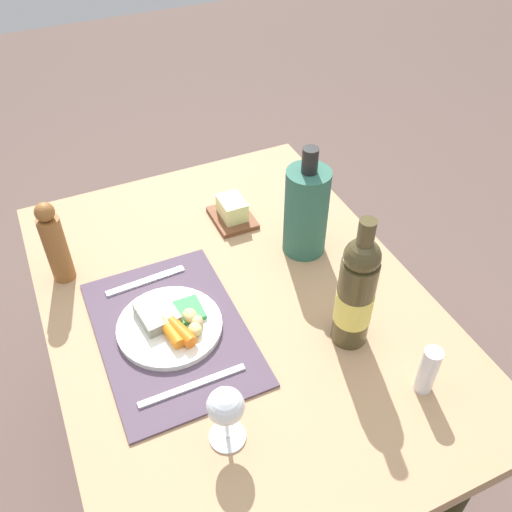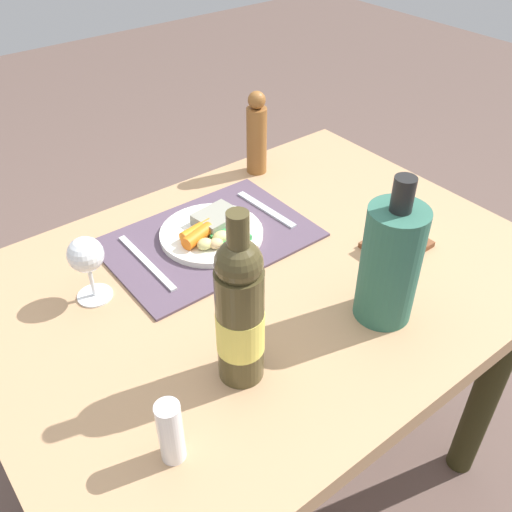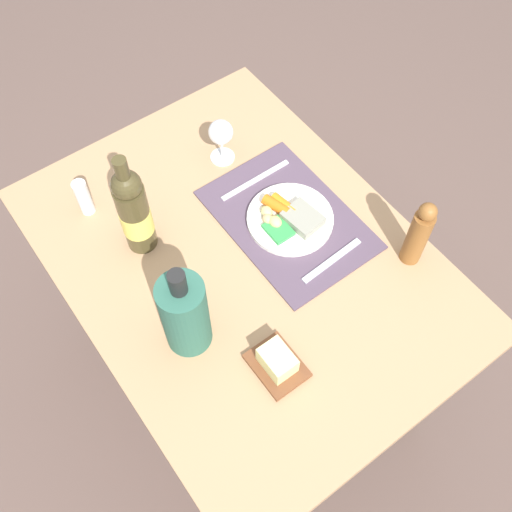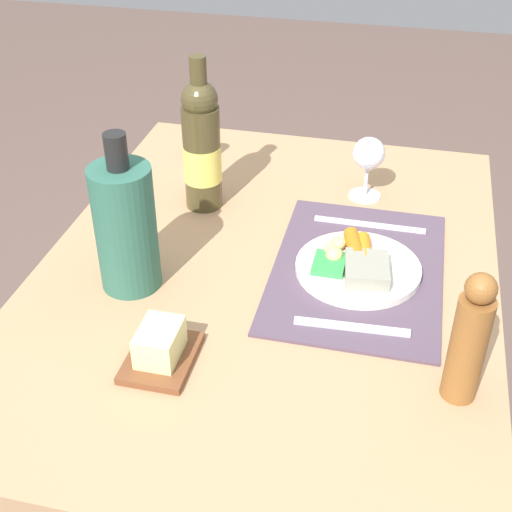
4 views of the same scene
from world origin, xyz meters
TOP-DOWN VIEW (x-y plane):
  - ground_plane at (0.00, 0.00)m, footprint 8.00×8.00m
  - dining_table at (0.00, 0.00)m, footprint 1.11×0.82m
  - placemat at (0.02, -0.16)m, footprint 0.43×0.30m
  - dinner_plate at (0.02, -0.16)m, footprint 0.22×0.22m
  - fork at (-0.14, -0.17)m, footprint 0.03×0.19m
  - knife at (0.17, -0.17)m, footprint 0.01×0.22m
  - salt_shaker at (0.36, 0.24)m, footprint 0.04×0.04m
  - butter_dish at (-0.28, 0.10)m, footprint 0.13×0.10m
  - wine_bottle at (0.19, 0.18)m, footprint 0.08×0.08m
  - pepper_mill at (-0.24, -0.34)m, footprint 0.05×0.05m
  - cooler_bottle at (-0.10, 0.22)m, footprint 0.10×0.10m
  - wine_glass at (0.30, -0.15)m, footprint 0.07×0.07m

SIDE VIEW (x-z plane):
  - ground_plane at x=0.00m, z-range 0.00..0.00m
  - dining_table at x=0.00m, z-range 0.25..0.98m
  - placemat at x=0.02m, z-range 0.73..0.74m
  - fork at x=-0.14m, z-range 0.74..0.74m
  - knife at x=0.17m, z-range 0.74..0.74m
  - dinner_plate at x=0.02m, z-range 0.73..0.77m
  - butter_dish at x=-0.28m, z-range 0.73..0.79m
  - salt_shaker at x=0.36m, z-range 0.73..0.84m
  - wine_glass at x=0.30m, z-range 0.76..0.89m
  - pepper_mill at x=-0.24m, z-range 0.73..0.94m
  - cooler_bottle at x=-0.10m, z-range 0.71..0.99m
  - wine_bottle at x=0.19m, z-range 0.71..1.02m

